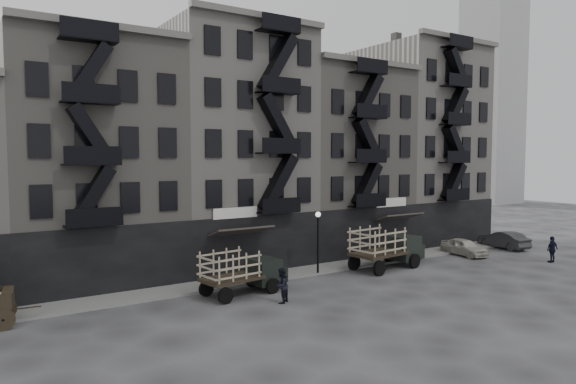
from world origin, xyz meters
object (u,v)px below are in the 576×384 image
car_east (464,247)px  stake_truck_east (387,244)px  car_far (504,240)px  stake_truck_west (243,269)px  policeman (552,249)px  pedestrian_mid (281,285)px

car_east → stake_truck_east: bearing=-173.4°
stake_truck_east → car_far: size_ratio=1.38×
stake_truck_west → policeman: 24.24m
stake_truck_east → pedestrian_mid: (-10.85, -3.12, -0.77)m
car_east → car_far: size_ratio=0.89×
stake_truck_east → policeman: stake_truck_east is taller
car_far → policeman: (-2.30, -5.63, 0.24)m
stake_truck_west → car_far: stake_truck_west is taller
car_east → policeman: size_ratio=2.04×
stake_truck_west → policeman: (23.74, -4.85, -0.51)m
car_east → policeman: 6.33m
car_east → car_far: (5.58, 0.22, 0.06)m
car_far → policeman: size_ratio=2.29×
car_far → pedestrian_mid: pedestrian_mid is taller
stake_truck_east → pedestrian_mid: bearing=-170.0°
car_east → pedestrian_mid: (-19.52, -3.28, 0.28)m
car_east → pedestrian_mid: size_ratio=2.08×
car_east → car_far: 5.58m
pedestrian_mid → stake_truck_west: bearing=-103.7°
stake_truck_west → pedestrian_mid: stake_truck_west is taller
policeman → stake_truck_west: bearing=-6.9°
stake_truck_west → car_east: stake_truck_west is taller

